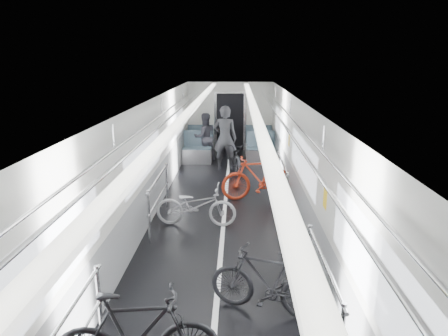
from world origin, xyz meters
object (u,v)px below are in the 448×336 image
object	(u,v)px
bike_left_mid	(137,336)
bike_right_far	(259,177)
person_standing	(225,138)
bike_right_near	(267,281)
bike_left_far	(196,205)
bike_aisle	(235,156)
person_seated	(205,137)

from	to	relation	value
bike_left_mid	bike_right_far	world-z (taller)	bike_right_far
bike_left_mid	person_standing	xyz separation A→B (m)	(0.63, 8.03, 0.44)
bike_left_mid	bike_right_near	bearing A→B (deg)	-57.28
bike_right_near	bike_right_far	size ratio (longest dim) A/B	0.86
bike_left_far	bike_left_mid	bearing A→B (deg)	-179.22
bike_right_near	bike_aisle	bearing A→B (deg)	-159.40
bike_right_far	person_seated	xyz separation A→B (m)	(-1.55, 3.62, 0.23)
bike_left_mid	person_seated	distance (m)	9.12
bike_aisle	person_standing	size ratio (longest dim) A/B	0.88
bike_right_far	bike_right_near	bearing A→B (deg)	-13.36
bike_right_near	bike_left_mid	bearing A→B (deg)	-33.58
bike_aisle	bike_left_far	bearing A→B (deg)	-111.13
bike_left_far	bike_right_near	world-z (taller)	bike_right_near
bike_left_far	person_standing	size ratio (longest dim) A/B	0.84
bike_left_mid	person_standing	size ratio (longest dim) A/B	0.88
bike_left_far	person_seated	xyz separation A→B (m)	(-0.24, 5.18, 0.35)
bike_right_far	person_seated	distance (m)	3.94
person_standing	bike_aisle	bearing A→B (deg)	170.13
bike_left_far	bike_right_far	distance (m)	2.05
bike_left_far	bike_aisle	size ratio (longest dim) A/B	0.95
bike_right_far	person_standing	bearing A→B (deg)	-172.93
person_seated	person_standing	bearing A→B (deg)	102.52
bike_right_near	person_seated	distance (m)	8.09
bike_right_far	person_seated	bearing A→B (deg)	-168.69
bike_right_far	person_seated	size ratio (longest dim) A/B	1.16
bike_left_far	bike_right_near	distance (m)	3.03
bike_right_near	bike_aisle	world-z (taller)	bike_right_near
bike_aisle	bike_left_mid	bearing A→B (deg)	-107.41
bike_right_near	person_seated	bearing A→B (deg)	-153.15
person_standing	person_seated	world-z (taller)	person_standing
bike_left_mid	bike_left_far	distance (m)	3.94
bike_aisle	person_seated	xyz separation A→B (m)	(-0.97, 1.19, 0.33)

